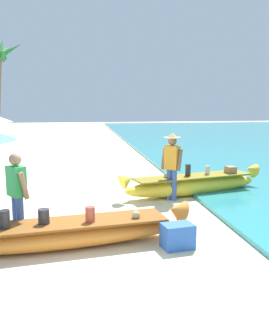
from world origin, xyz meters
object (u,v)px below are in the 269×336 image
at_px(person_vendor_hatted, 172,161).
at_px(cooler_box, 178,236).
at_px(boat_orange_foreground, 60,233).
at_px(person_tourist_customer, 17,193).
at_px(boat_yellow_midground, 193,184).

distance_m(person_vendor_hatted, cooler_box, 3.34).
relative_size(boat_orange_foreground, person_tourist_customer, 2.92).
relative_size(boat_yellow_midground, person_vendor_hatted, 2.43).
distance_m(boat_orange_foreground, boat_yellow_midground, 4.74).
height_order(boat_orange_foreground, boat_yellow_midground, boat_yellow_midground).
bearing_deg(boat_yellow_midground, person_vendor_hatted, -149.65).
bearing_deg(boat_yellow_midground, cooler_box, -111.37).
bearing_deg(person_tourist_customer, cooler_box, -14.09).
xyz_separation_m(boat_orange_foreground, boat_yellow_midground, (3.42, 3.28, 0.04)).
bearing_deg(boat_yellow_midground, boat_orange_foreground, -136.21).
bearing_deg(person_tourist_customer, boat_yellow_midground, 34.90).
relative_size(person_vendor_hatted, cooler_box, 3.28).
bearing_deg(boat_yellow_midground, person_tourist_customer, -145.10).
height_order(boat_orange_foreground, person_tourist_customer, person_tourist_customer).
xyz_separation_m(boat_orange_foreground, person_vendor_hatted, (2.71, 2.86, 0.74)).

